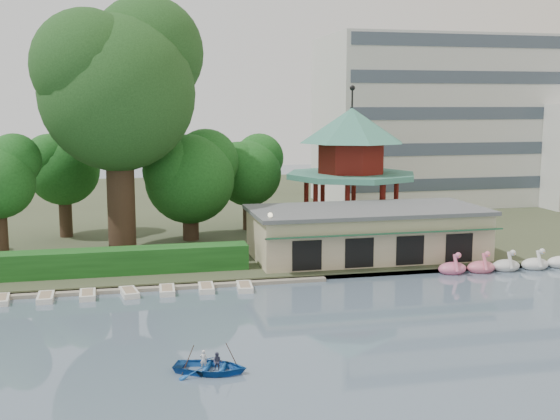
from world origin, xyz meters
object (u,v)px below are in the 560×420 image
object	(u,v)px
pavilion	(351,158)
big_tree	(119,80)
boathouse	(367,232)
dock	(78,291)
rowboat_with_passengers	(211,362)

from	to	relation	value
pavilion	big_tree	xyz separation A→B (m)	(-20.83, -3.80, 6.88)
boathouse	big_tree	bearing A→B (deg)	161.70
dock	rowboat_with_passengers	world-z (taller)	rowboat_with_passengers
dock	big_tree	xyz separation A→B (m)	(3.17, 11.00, 14.24)
rowboat_with_passengers	boathouse	bearing A→B (deg)	53.75
boathouse	big_tree	size ratio (longest dim) A/B	0.89
boathouse	rowboat_with_passengers	distance (m)	25.69
boathouse	pavilion	size ratio (longest dim) A/B	1.38
dock	boathouse	world-z (taller)	boathouse
pavilion	big_tree	bearing A→B (deg)	-169.66
dock	rowboat_with_passengers	distance (m)	17.31
dock	big_tree	size ratio (longest dim) A/B	1.63
boathouse	pavilion	world-z (taller)	pavilion
pavilion	big_tree	world-z (taller)	big_tree
dock	rowboat_with_passengers	bearing A→B (deg)	-66.67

